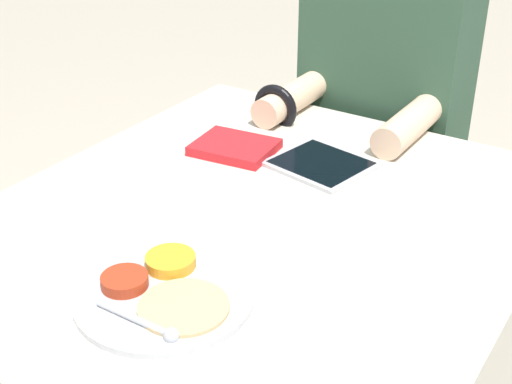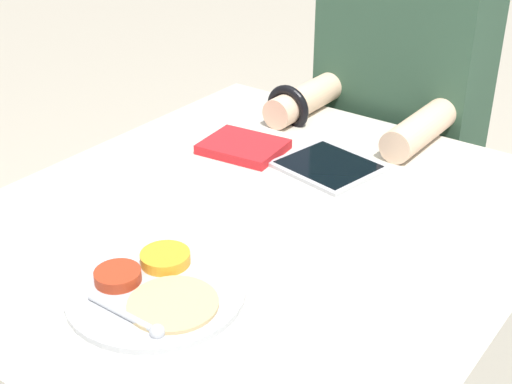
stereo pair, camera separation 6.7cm
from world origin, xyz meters
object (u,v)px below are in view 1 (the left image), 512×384
Objects in this scene: thali_tray at (163,292)px; person_diner at (377,164)px; red_notebook at (235,148)px; tablet_device at (323,164)px.

thali_tray is 0.22× the size of person_diner.
red_notebook is at bearing -106.30° from person_diner.
tablet_device is 0.46m from person_diner.
thali_tray is 1.26× the size of tablet_device.
tablet_device is at bearing 11.51° from red_notebook.
thali_tray reaches higher than tablet_device.
thali_tray is at bearing -89.03° from tablet_device.
red_notebook is at bearing 112.64° from thali_tray.
tablet_device is at bearing -82.46° from person_diner.
person_diner reaches higher than red_notebook.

